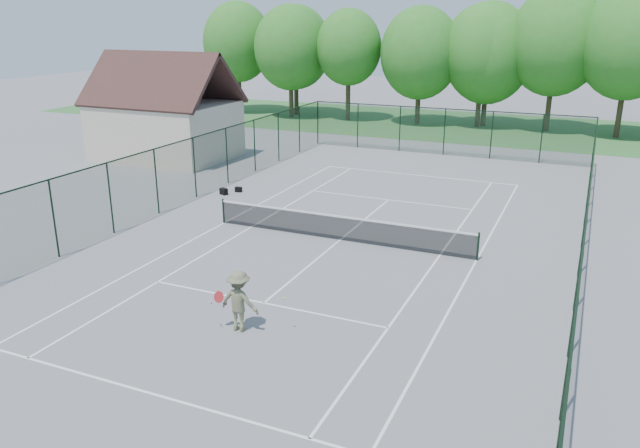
{
  "coord_description": "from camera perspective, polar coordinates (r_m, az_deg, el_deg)",
  "views": [
    {
      "loc": [
        8.86,
        -22.07,
        8.61
      ],
      "look_at": [
        0.0,
        -2.0,
        1.3
      ],
      "focal_mm": 35.0,
      "sensor_mm": 36.0,
      "label": 1
    }
  ],
  "objects": [
    {
      "name": "sports_bag_a",
      "position": [
        32.11,
        -8.8,
        2.96
      ],
      "size": [
        0.47,
        0.38,
        0.33
      ],
      "primitive_type": "cube",
      "rotation": [
        0.0,
        0.0,
        -0.36
      ],
      "color": "black",
      "rests_on": "ground"
    },
    {
      "name": "sports_bag_b",
      "position": [
        32.5,
        -7.47,
        3.15
      ],
      "size": [
        0.35,
        0.23,
        0.26
      ],
      "primitive_type": "cube",
      "rotation": [
        0.0,
        0.0,
        0.08
      ],
      "color": "black",
      "rests_on": "ground"
    },
    {
      "name": "tennis_net",
      "position": [
        25.1,
        1.84,
        -0.25
      ],
      "size": [
        11.08,
        0.08,
        1.1
      ],
      "color": "black",
      "rests_on": "ground"
    },
    {
      "name": "utility_building",
      "position": [
        40.94,
        -14.06,
        10.19
      ],
      "size": [
        8.6,
        6.27,
        6.63
      ],
      "color": "beige",
      "rests_on": "ground"
    },
    {
      "name": "tree_line_far",
      "position": [
        52.88,
        14.66,
        15.03
      ],
      "size": [
        39.4,
        6.4,
        9.7
      ],
      "color": "#443623",
      "rests_on": "ground"
    },
    {
      "name": "fence_enclosure",
      "position": [
        24.8,
        1.87,
        1.91
      ],
      "size": [
        18.05,
        36.05,
        3.02
      ],
      "color": "#16311E",
      "rests_on": "ground"
    },
    {
      "name": "tennis_player",
      "position": [
        18.05,
        -7.4,
        -6.99
      ],
      "size": [
        2.17,
        0.93,
        1.82
      ],
      "color": "#686B4A",
      "rests_on": "ground"
    },
    {
      "name": "grass_far",
      "position": [
        53.51,
        14.14,
        8.63
      ],
      "size": [
        80.0,
        16.0,
        0.01
      ],
      "primitive_type": "cube",
      "color": "#387134",
      "rests_on": "ground"
    },
    {
      "name": "ground",
      "position": [
        25.29,
        1.83,
        -1.48
      ],
      "size": [
        140.0,
        140.0,
        0.0
      ],
      "primitive_type": "plane",
      "color": "gray",
      "rests_on": "ground"
    },
    {
      "name": "court_lines",
      "position": [
        25.29,
        1.83,
        -1.47
      ],
      "size": [
        11.05,
        23.85,
        0.01
      ],
      "color": "white",
      "rests_on": "ground"
    }
  ]
}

